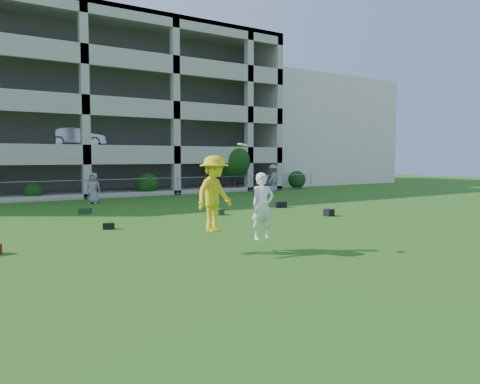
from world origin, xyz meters
TOP-DOWN VIEW (x-y plane):
  - ground at (0.00, 0.00)m, footprint 100.00×100.00m
  - stucco_building at (23.00, 28.00)m, footprint 16.00×14.00m
  - bystander_c at (-0.54, 15.94)m, footprint 0.97×0.96m
  - bystander_f at (12.85, 17.39)m, footprint 1.50×1.32m
  - bag_black_b at (-2.71, 6.50)m, footprint 0.45×0.34m
  - bag_green_c at (2.65, 7.95)m, footprint 0.61×0.55m
  - crate_d at (6.43, 4.95)m, footprint 0.38×0.38m
  - bag_black_e at (6.77, 8.76)m, footprint 0.65×0.42m
  - bag_green_g at (-2.20, 11.47)m, footprint 0.58×0.55m
  - frisbee_contest at (-1.41, 0.74)m, footprint 2.38×1.23m
  - parking_garage at (-0.02, 27.70)m, footprint 30.00×14.00m
  - fence at (0.00, 19.00)m, footprint 36.06×0.06m
  - shrub_row at (4.59, 19.70)m, footprint 34.38×2.52m

SIDE VIEW (x-z plane):
  - ground at x=0.00m, z-range 0.00..0.00m
  - bag_black_b at x=-2.71m, z-range 0.00..0.22m
  - bag_green_g at x=-2.20m, z-range 0.00..0.25m
  - bag_green_c at x=2.65m, z-range 0.00..0.26m
  - crate_d at x=6.43m, z-range 0.00..0.30m
  - bag_black_e at x=6.77m, z-range 0.00..0.30m
  - fence at x=0.00m, z-range 0.01..1.21m
  - bystander_c at x=-0.54m, z-range 0.00..1.70m
  - bystander_f at x=12.85m, z-range 0.00..2.02m
  - frisbee_contest at x=-1.41m, z-range 0.21..2.80m
  - shrub_row at x=4.59m, z-range -0.24..3.26m
  - stucco_building at x=23.00m, z-range 0.00..10.00m
  - parking_garage at x=-0.02m, z-range 0.01..12.01m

